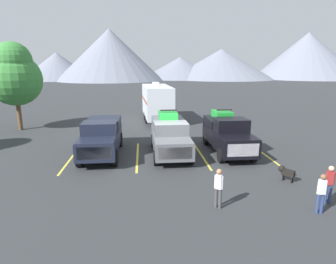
% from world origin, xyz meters
% --- Properties ---
extents(ground_plane, '(240.00, 240.00, 0.00)m').
position_xyz_m(ground_plane, '(0.00, 0.00, 0.00)').
color(ground_plane, '#2D3033').
extents(pickup_truck_a, '(2.18, 5.47, 2.15)m').
position_xyz_m(pickup_truck_a, '(-4.03, 0.81, 1.15)').
color(pickup_truck_a, black).
rests_on(pickup_truck_a, ground).
extents(pickup_truck_b, '(2.19, 5.36, 2.59)m').
position_xyz_m(pickup_truck_b, '(0.06, 0.75, 1.16)').
color(pickup_truck_b, '#595B60').
rests_on(pickup_truck_b, ground).
extents(pickup_truck_c, '(2.14, 5.39, 2.54)m').
position_xyz_m(pickup_truck_c, '(3.64, 0.80, 1.18)').
color(pickup_truck_c, black).
rests_on(pickup_truck_c, ground).
extents(lot_stripe_a, '(0.12, 5.50, 0.01)m').
position_xyz_m(lot_stripe_a, '(-5.77, 0.32, 0.00)').
color(lot_stripe_a, gold).
rests_on(lot_stripe_a, ground).
extents(lot_stripe_b, '(0.12, 5.50, 0.01)m').
position_xyz_m(lot_stripe_b, '(-1.92, 0.32, 0.00)').
color(lot_stripe_b, gold).
rests_on(lot_stripe_b, ground).
extents(lot_stripe_c, '(0.12, 5.50, 0.01)m').
position_xyz_m(lot_stripe_c, '(1.92, 0.32, 0.00)').
color(lot_stripe_c, gold).
rests_on(lot_stripe_c, ground).
extents(lot_stripe_d, '(0.12, 5.50, 0.01)m').
position_xyz_m(lot_stripe_d, '(5.77, 0.32, 0.00)').
color(lot_stripe_d, gold).
rests_on(lot_stripe_d, ground).
extents(camper_trailer_a, '(2.78, 7.86, 3.68)m').
position_xyz_m(camper_trailer_a, '(-0.19, 10.94, 1.94)').
color(camper_trailer_a, silver).
rests_on(camper_trailer_a, ground).
extents(person_a, '(0.34, 0.21, 1.53)m').
position_xyz_m(person_a, '(4.81, -6.96, 0.88)').
color(person_a, navy).
rests_on(person_a, ground).
extents(person_b, '(0.30, 0.28, 1.56)m').
position_xyz_m(person_b, '(1.23, -6.22, 0.90)').
color(person_b, '#3F3F42').
rests_on(person_b, ground).
extents(person_c, '(0.33, 0.23, 1.54)m').
position_xyz_m(person_c, '(5.62, -6.21, 0.88)').
color(person_c, navy).
rests_on(person_c, ground).
extents(dog, '(0.63, 0.72, 0.70)m').
position_xyz_m(dog, '(5.03, -3.96, 0.46)').
color(dog, black).
rests_on(dog, ground).
extents(tree_a, '(4.21, 4.21, 7.10)m').
position_xyz_m(tree_a, '(-11.74, 8.18, 4.52)').
color(tree_a, brown).
rests_on(tree_a, ground).
extents(mountain_ridge, '(152.96, 45.60, 17.66)m').
position_xyz_m(mountain_ridge, '(12.62, 91.24, 7.56)').
color(mountain_ridge, slate).
rests_on(mountain_ridge, ground).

